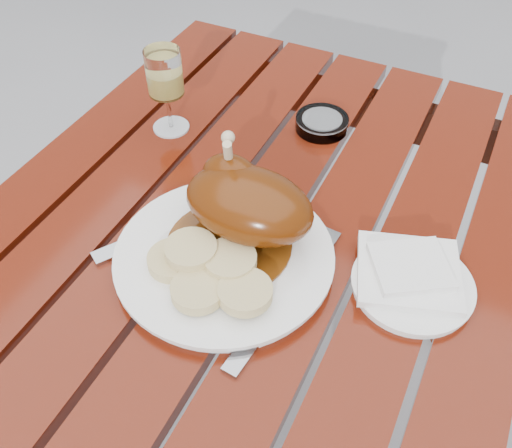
{
  "coord_description": "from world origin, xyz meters",
  "views": [
    {
      "loc": [
        0.27,
        -0.46,
        1.36
      ],
      "look_at": [
        0.02,
        0.05,
        0.78
      ],
      "focal_mm": 40.0,
      "sensor_mm": 36.0,
      "label": 1
    }
  ],
  "objects_px": {
    "dinner_plate": "(224,257)",
    "ashtray": "(322,123)",
    "side_plate": "(412,286)",
    "table": "(235,386)",
    "wine_glass": "(167,91)"
  },
  "relations": [
    {
      "from": "table",
      "to": "dinner_plate",
      "type": "height_order",
      "value": "dinner_plate"
    },
    {
      "from": "table",
      "to": "ashtray",
      "type": "bearing_deg",
      "value": 88.48
    },
    {
      "from": "table",
      "to": "wine_glass",
      "type": "distance_m",
      "value": 0.55
    },
    {
      "from": "wine_glass",
      "to": "ashtray",
      "type": "xyz_separation_m",
      "value": [
        0.24,
        0.12,
        -0.06
      ]
    },
    {
      "from": "dinner_plate",
      "to": "table",
      "type": "bearing_deg",
      "value": 91.53
    },
    {
      "from": "dinner_plate",
      "to": "wine_glass",
      "type": "xyz_separation_m",
      "value": [
        -0.23,
        0.24,
        0.07
      ]
    },
    {
      "from": "wine_glass",
      "to": "ashtray",
      "type": "relative_size",
      "value": 1.62
    },
    {
      "from": "table",
      "to": "side_plate",
      "type": "relative_size",
      "value": 7.29
    },
    {
      "from": "table",
      "to": "ashtray",
      "type": "distance_m",
      "value": 0.52
    },
    {
      "from": "dinner_plate",
      "to": "side_plate",
      "type": "bearing_deg",
      "value": 15.34
    },
    {
      "from": "ashtray",
      "to": "side_plate",
      "type": "bearing_deg",
      "value": -49.6
    },
    {
      "from": "wine_glass",
      "to": "side_plate",
      "type": "distance_m",
      "value": 0.52
    },
    {
      "from": "dinner_plate",
      "to": "ashtray",
      "type": "distance_m",
      "value": 0.35
    },
    {
      "from": "dinner_plate",
      "to": "side_plate",
      "type": "xyz_separation_m",
      "value": [
        0.25,
        0.07,
        -0.0
      ]
    },
    {
      "from": "table",
      "to": "dinner_plate",
      "type": "relative_size",
      "value": 3.92
    }
  ]
}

